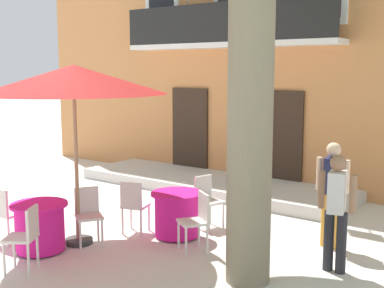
# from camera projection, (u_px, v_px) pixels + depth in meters

# --- Properties ---
(ground_plane) EXTENTS (120.00, 120.00, 0.00)m
(ground_plane) POSITION_uv_depth(u_px,v_px,m) (66.00, 230.00, 8.81)
(ground_plane) COLOR silver
(building_facade) EXTENTS (13.00, 5.09, 7.50)m
(building_facade) POSITION_uv_depth(u_px,v_px,m) (273.00, 33.00, 13.65)
(building_facade) COLOR #CC844C
(building_facade) RESTS_ON ground
(entrance_step_platform) EXTENTS (6.64, 1.91, 0.25)m
(entrance_step_platform) POSITION_uv_depth(u_px,v_px,m) (211.00, 184.00, 11.84)
(entrance_step_platform) COLOR silver
(entrance_step_platform) RESTS_ON ground
(cafe_table_near_tree) EXTENTS (0.86, 0.86, 0.76)m
(cafe_table_near_tree) POSITION_uv_depth(u_px,v_px,m) (40.00, 227.00, 7.74)
(cafe_table_near_tree) COLOR #DB1984
(cafe_table_near_tree) RESTS_ON ground
(cafe_chair_near_tree_0) EXTENTS (0.40, 0.40, 0.91)m
(cafe_chair_near_tree_0) POSITION_uv_depth(u_px,v_px,m) (7.00, 211.00, 8.11)
(cafe_chair_near_tree_0) COLOR silver
(cafe_chair_near_tree_0) RESTS_ON ground
(cafe_chair_near_tree_1) EXTENTS (0.55, 0.55, 0.91)m
(cafe_chair_near_tree_1) POSITION_uv_depth(u_px,v_px,m) (25.00, 234.00, 6.98)
(cafe_chair_near_tree_1) COLOR silver
(cafe_chair_near_tree_1) RESTS_ON ground
(cafe_chair_near_tree_2) EXTENTS (0.55, 0.55, 0.91)m
(cafe_chair_near_tree_2) POSITION_uv_depth(u_px,v_px,m) (88.00, 212.00, 8.06)
(cafe_chair_near_tree_2) COLOR silver
(cafe_chair_near_tree_2) RESTS_ON ground
(cafe_table_middle) EXTENTS (0.86, 0.86, 0.76)m
(cafe_table_middle) POSITION_uv_depth(u_px,v_px,m) (177.00, 214.00, 8.43)
(cafe_table_middle) COLOR #DB1984
(cafe_table_middle) RESTS_ON ground
(cafe_chair_middle_0) EXTENTS (0.48, 0.48, 0.91)m
(cafe_chair_middle_0) POSITION_uv_depth(u_px,v_px,m) (207.00, 198.00, 8.95)
(cafe_chair_middle_0) COLOR silver
(cafe_chair_middle_0) RESTS_ON ground
(cafe_chair_middle_1) EXTENTS (0.50, 0.50, 0.91)m
(cafe_chair_middle_1) POSITION_uv_depth(u_px,v_px,m) (134.00, 203.00, 8.57)
(cafe_chair_middle_1) COLOR silver
(cafe_chair_middle_1) RESTS_ON ground
(cafe_chair_middle_2) EXTENTS (0.55, 0.55, 0.91)m
(cafe_chair_middle_2) POSITION_uv_depth(u_px,v_px,m) (197.00, 218.00, 7.74)
(cafe_chair_middle_2) COLOR silver
(cafe_chair_middle_2) RESTS_ON ground
(cafe_umbrella) EXTENTS (2.90, 2.90, 2.85)m
(cafe_umbrella) POSITION_uv_depth(u_px,v_px,m) (73.00, 80.00, 7.77)
(cafe_umbrella) COLOR #997A56
(cafe_umbrella) RESTS_ON ground
(pedestrian_near_entrance) EXTENTS (0.53, 0.38, 1.64)m
(pedestrian_near_entrance) POSITION_uv_depth(u_px,v_px,m) (336.00, 206.00, 6.90)
(pedestrian_near_entrance) COLOR #232328
(pedestrian_near_entrance) RESTS_ON ground
(pedestrian_mid_plaza) EXTENTS (0.53, 0.37, 1.67)m
(pedestrian_mid_plaza) POSITION_uv_depth(u_px,v_px,m) (332.00, 189.00, 7.86)
(pedestrian_mid_plaza) COLOR gold
(pedestrian_mid_plaza) RESTS_ON ground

